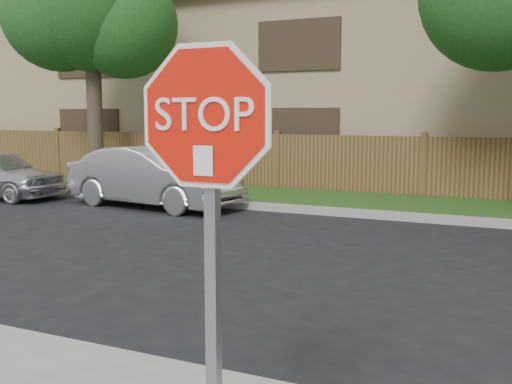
% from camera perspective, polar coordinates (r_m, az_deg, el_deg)
% --- Properties ---
extents(ground, '(90.00, 90.00, 0.00)m').
position_cam_1_polar(ground, '(5.26, -6.13, -16.87)').
color(ground, black).
rests_on(ground, ground).
extents(far_curb, '(70.00, 0.30, 0.15)m').
position_cam_1_polar(far_curb, '(12.67, 13.15, -2.24)').
color(far_curb, gray).
rests_on(far_curb, ground).
extents(grass_strip, '(70.00, 3.00, 0.12)m').
position_cam_1_polar(grass_strip, '(14.27, 14.50, -1.27)').
color(grass_strip, '#1E4714').
rests_on(grass_strip, ground).
extents(fence, '(70.00, 0.12, 1.60)m').
position_cam_1_polar(fence, '(15.75, 15.64, 2.20)').
color(fence, '#4D331B').
rests_on(fence, ground).
extents(apartment_building, '(35.20, 9.20, 7.20)m').
position_cam_1_polar(apartment_building, '(21.29, 18.37, 10.75)').
color(apartment_building, '#9E8762').
rests_on(apartment_building, ground).
extents(tree_left, '(4.80, 3.90, 7.78)m').
position_cam_1_polar(tree_left, '(18.10, -15.68, 16.90)').
color(tree_left, '#382B21').
rests_on(tree_left, ground).
extents(stop_sign, '(1.01, 0.13, 2.55)m').
position_cam_1_polar(stop_sign, '(3.02, -4.62, 1.14)').
color(stop_sign, gray).
rests_on(stop_sign, sidewalk_near).
extents(sedan_left, '(4.45, 2.05, 1.41)m').
position_cam_1_polar(sedan_left, '(14.11, -9.74, 1.41)').
color(sedan_left, '#B7B8BC').
rests_on(sedan_left, ground).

